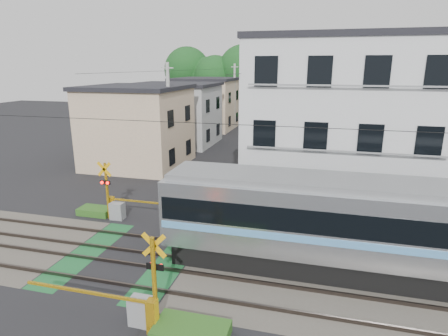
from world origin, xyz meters
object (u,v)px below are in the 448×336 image
(crossing_signal_far, at_px, (116,206))
(pedestrian, at_px, (255,136))
(crossing_signal_near, at_px, (142,305))
(apartment_block, at_px, (340,122))
(commuter_train, at_px, (404,230))

(crossing_signal_far, bearing_deg, pedestrian, 80.13)
(crossing_signal_near, xyz_separation_m, pedestrian, (-1.57, 27.99, 0.16))
(apartment_block, bearing_deg, crossing_signal_far, -152.22)
(crossing_signal_near, distance_m, pedestrian, 28.04)
(crossing_signal_far, relative_size, apartment_block, 0.46)
(crossing_signal_far, bearing_deg, commuter_train, -10.50)
(crossing_signal_far, height_order, pedestrian, crossing_signal_far)
(commuter_train, distance_m, crossing_signal_near, 9.50)
(commuter_train, height_order, pedestrian, commuter_train)
(commuter_train, bearing_deg, apartment_block, 104.53)
(commuter_train, relative_size, apartment_block, 1.77)
(crossing_signal_near, height_order, apartment_block, apartment_block)
(commuter_train, bearing_deg, crossing_signal_far, 169.50)
(crossing_signal_near, bearing_deg, pedestrian, 93.21)
(apartment_block, xyz_separation_m, pedestrian, (-7.49, 14.85, -3.78))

